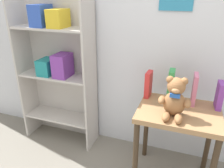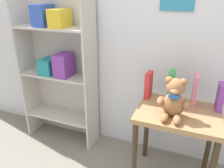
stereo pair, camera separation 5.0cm
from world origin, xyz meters
The scene contains 8 objects.
wall_back centered at (0.00, 1.47, 1.25)m, with size 4.80×0.07×2.50m.
bookshelf_side centered at (-0.89, 1.33, 0.76)m, with size 0.70×0.26×1.34m.
display_table centered at (0.22, 1.11, 0.51)m, with size 0.56×0.45×0.62m.
teddy_bear centered at (0.18, 1.02, 0.74)m, with size 0.21×0.19×0.27m.
book_standing_red centered at (-0.04, 1.26, 0.72)m, with size 0.04×0.11×0.20m, color red.
book_standing_green centered at (0.13, 1.25, 0.74)m, with size 0.04×0.11×0.24m, color #33934C.
book_standing_pink centered at (0.30, 1.25, 0.73)m, with size 0.03×0.13×0.23m, color #D17093.
book_standing_purple centered at (0.47, 1.24, 0.72)m, with size 0.04×0.12×0.19m, color purple.
Camera 2 is at (0.27, -0.29, 1.38)m, focal length 35.00 mm.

